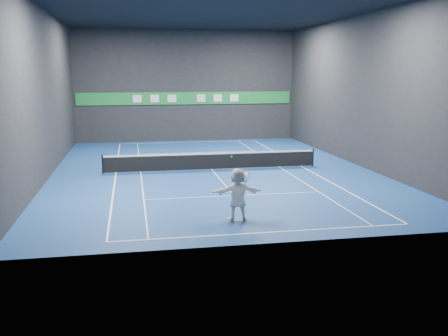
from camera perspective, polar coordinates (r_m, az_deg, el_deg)
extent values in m
plane|color=navy|center=(29.14, -1.40, -0.18)|extent=(26.00, 26.00, 0.00)
plane|color=black|center=(28.80, -1.48, 17.68)|extent=(26.00, 26.00, 0.00)
cube|color=black|center=(41.50, -4.34, 9.34)|extent=(18.00, 0.10, 9.00)
cube|color=black|center=(15.93, 6.07, 6.94)|extent=(18.00, 0.10, 9.00)
cube|color=black|center=(28.60, -19.72, 8.08)|extent=(0.10, 26.00, 9.00)
cube|color=black|center=(31.33, 15.22, 8.51)|extent=(0.10, 26.00, 9.00)
cube|color=white|center=(17.86, 4.76, -7.36)|extent=(10.98, 0.08, 0.01)
cube|color=white|center=(40.76, -4.07, 2.97)|extent=(10.98, 0.08, 0.01)
cube|color=white|center=(28.79, -12.25, -0.55)|extent=(0.08, 23.78, 0.01)
cube|color=white|center=(30.48, 8.84, 0.19)|extent=(0.08, 23.78, 0.01)
cube|color=white|center=(28.78, -9.50, -0.46)|extent=(0.06, 23.78, 0.01)
cube|color=white|center=(30.05, 6.36, 0.10)|extent=(0.06, 23.78, 0.01)
cube|color=white|center=(22.99, 1.16, -3.17)|extent=(8.23, 0.06, 0.01)
cube|color=white|center=(35.37, -3.06, 1.77)|extent=(8.23, 0.06, 0.01)
cube|color=white|center=(29.14, -1.40, -0.17)|extent=(0.06, 12.80, 0.01)
imported|color=white|center=(19.00, 1.58, -3.02)|extent=(1.90, 0.65, 2.03)
sphere|color=#E6F428|center=(18.87, 0.87, 1.29)|extent=(0.07, 0.07, 0.07)
cylinder|color=black|center=(28.73, -13.70, 0.44)|extent=(0.10, 0.10, 1.07)
cylinder|color=black|center=(30.63, 10.13, 1.21)|extent=(0.10, 0.10, 1.07)
cube|color=black|center=(29.05, -1.40, 0.73)|extent=(12.40, 0.03, 0.86)
cube|color=white|center=(28.97, -1.41, 1.67)|extent=(12.40, 0.04, 0.10)
cube|color=#1D8535|center=(41.48, -4.31, 7.95)|extent=(17.64, 0.06, 1.00)
cube|color=white|center=(41.17, -9.89, 7.80)|extent=(0.70, 0.04, 0.60)
cube|color=white|center=(41.21, -7.93, 7.86)|extent=(0.70, 0.04, 0.60)
cube|color=white|center=(41.30, -5.97, 7.91)|extent=(0.70, 0.04, 0.60)
cube|color=silver|center=(41.57, -2.64, 7.98)|extent=(0.70, 0.04, 0.60)
cube|color=white|center=(41.78, -0.72, 8.00)|extent=(0.70, 0.04, 0.60)
cube|color=white|center=(42.05, 1.18, 8.02)|extent=(0.70, 0.04, 0.60)
torus|color=red|center=(18.97, 2.62, -0.87)|extent=(0.42, 0.37, 0.25)
cylinder|color=#C7E551|center=(18.93, 2.38, -0.65)|extent=(0.37, 0.35, 0.14)
cylinder|color=red|center=(19.01, 2.63, -1.52)|extent=(0.07, 0.11, 0.18)
cylinder|color=#FFF60D|center=(18.99, 2.46, -1.64)|extent=(0.09, 0.17, 0.25)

